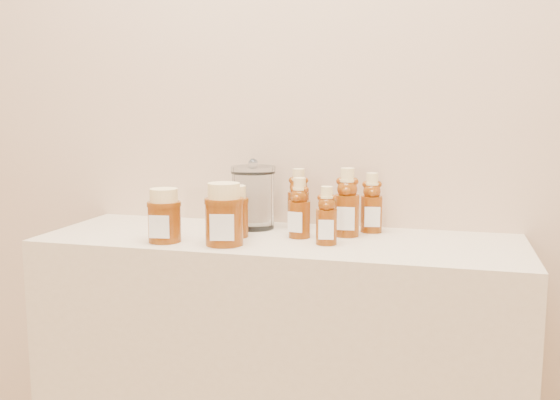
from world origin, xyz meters
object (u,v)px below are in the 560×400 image
(bear_bottle_back_left, at_px, (298,195))
(bear_bottle_front_left, at_px, (300,204))
(honey_jar_left, at_px, (164,215))
(glass_canister, at_px, (253,195))

(bear_bottle_back_left, distance_m, bear_bottle_front_left, 0.12)
(honey_jar_left, height_order, glass_canister, glass_canister)
(bear_bottle_front_left, distance_m, glass_canister, 0.17)
(bear_bottle_back_left, bearing_deg, honey_jar_left, -150.30)
(glass_canister, bearing_deg, bear_bottle_back_left, 14.02)
(bear_bottle_front_left, relative_size, honey_jar_left, 1.31)
(glass_canister, bearing_deg, bear_bottle_front_left, -29.95)
(bear_bottle_back_left, bearing_deg, glass_canister, -178.18)
(bear_bottle_front_left, xyz_separation_m, honey_jar_left, (-0.31, -0.13, -0.02))
(bear_bottle_back_left, xyz_separation_m, bear_bottle_front_left, (0.03, -0.11, -0.01))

